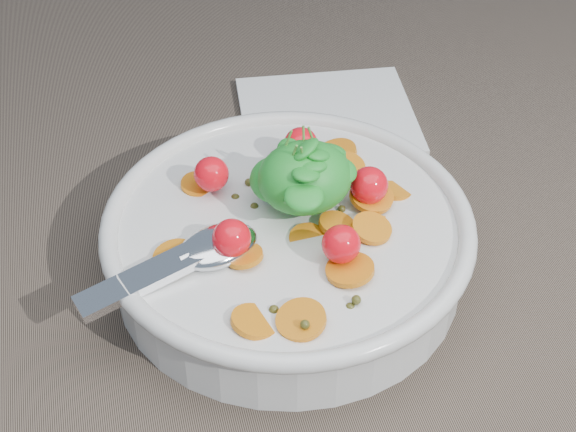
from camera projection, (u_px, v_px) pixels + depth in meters
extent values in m
plane|color=brown|center=(315.00, 285.00, 0.57)|extent=(6.00, 6.00, 0.00)
cylinder|color=silver|center=(288.00, 248.00, 0.56)|extent=(0.22, 0.22, 0.04)
torus|color=silver|center=(288.00, 223.00, 0.55)|extent=(0.23, 0.23, 0.01)
cylinder|color=silver|center=(288.00, 269.00, 0.57)|extent=(0.11, 0.11, 0.01)
cylinder|color=brown|center=(288.00, 248.00, 0.56)|extent=(0.20, 0.20, 0.03)
cylinder|color=orange|center=(371.00, 196.00, 0.56)|extent=(0.04, 0.04, 0.01)
cylinder|color=orange|center=(292.00, 202.00, 0.57)|extent=(0.03, 0.03, 0.01)
cylinder|color=orange|center=(222.00, 246.00, 0.53)|extent=(0.04, 0.04, 0.01)
cylinder|color=orange|center=(301.00, 320.00, 0.48)|extent=(0.04, 0.04, 0.01)
cylinder|color=orange|center=(372.00, 228.00, 0.54)|extent=(0.03, 0.03, 0.01)
cylinder|color=orange|center=(353.00, 187.00, 0.58)|extent=(0.03, 0.03, 0.01)
cylinder|color=orange|center=(308.00, 240.00, 0.54)|extent=(0.03, 0.03, 0.01)
cylinder|color=orange|center=(396.00, 191.00, 0.57)|extent=(0.03, 0.03, 0.01)
cylinder|color=orange|center=(387.00, 233.00, 0.54)|extent=(0.03, 0.03, 0.01)
cylinder|color=orange|center=(345.00, 168.00, 0.58)|extent=(0.04, 0.04, 0.01)
cylinder|color=orange|center=(337.00, 153.00, 0.60)|extent=(0.03, 0.03, 0.01)
cylinder|color=orange|center=(175.00, 256.00, 0.52)|extent=(0.03, 0.03, 0.01)
cylinder|color=orange|center=(337.00, 225.00, 0.54)|extent=(0.03, 0.03, 0.01)
cylinder|color=orange|center=(255.00, 322.00, 0.49)|extent=(0.03, 0.03, 0.01)
cylinder|color=orange|center=(244.00, 256.00, 0.52)|extent=(0.03, 0.03, 0.01)
cylinder|color=orange|center=(350.00, 270.00, 0.51)|extent=(0.04, 0.04, 0.01)
cylinder|color=orange|center=(198.00, 185.00, 0.57)|extent=(0.03, 0.03, 0.01)
sphere|color=#424116|center=(274.00, 310.00, 0.49)|extent=(0.01, 0.01, 0.01)
sphere|color=#424116|center=(254.00, 207.00, 0.56)|extent=(0.01, 0.01, 0.01)
sphere|color=#424116|center=(328.00, 245.00, 0.53)|extent=(0.01, 0.01, 0.01)
sphere|color=#424116|center=(235.00, 198.00, 0.57)|extent=(0.01, 0.01, 0.01)
sphere|color=#424116|center=(249.00, 182.00, 0.57)|extent=(0.01, 0.01, 0.01)
sphere|color=#424116|center=(305.00, 324.00, 0.48)|extent=(0.01, 0.01, 0.01)
sphere|color=#424116|center=(161.00, 275.00, 0.51)|extent=(0.00, 0.00, 0.00)
sphere|color=#424116|center=(306.00, 163.00, 0.59)|extent=(0.00, 0.00, 0.00)
sphere|color=#424116|center=(327.00, 242.00, 0.53)|extent=(0.01, 0.01, 0.01)
sphere|color=#424116|center=(356.00, 300.00, 0.49)|extent=(0.01, 0.01, 0.01)
sphere|color=#424116|center=(350.00, 308.00, 0.50)|extent=(0.01, 0.01, 0.01)
sphere|color=#424116|center=(308.00, 197.00, 0.57)|extent=(0.00, 0.00, 0.00)
sphere|color=#424116|center=(342.00, 209.00, 0.56)|extent=(0.01, 0.01, 0.01)
sphere|color=red|center=(369.00, 185.00, 0.55)|extent=(0.02, 0.02, 0.02)
sphere|color=red|center=(301.00, 144.00, 0.58)|extent=(0.02, 0.02, 0.02)
sphere|color=red|center=(211.00, 174.00, 0.56)|extent=(0.02, 0.02, 0.02)
sphere|color=red|center=(232.00, 238.00, 0.52)|extent=(0.02, 0.02, 0.02)
sphere|color=red|center=(341.00, 244.00, 0.51)|extent=(0.02, 0.02, 0.02)
ellipsoid|color=green|center=(305.00, 178.00, 0.54)|extent=(0.06, 0.05, 0.04)
ellipsoid|color=green|center=(277.00, 180.00, 0.55)|extent=(0.03, 0.03, 0.03)
ellipsoid|color=green|center=(321.00, 165.00, 0.55)|extent=(0.03, 0.03, 0.01)
ellipsoid|color=green|center=(308.00, 169.00, 0.53)|extent=(0.02, 0.02, 0.02)
ellipsoid|color=green|center=(311.00, 158.00, 0.53)|extent=(0.02, 0.02, 0.02)
ellipsoid|color=green|center=(304.00, 196.00, 0.51)|extent=(0.03, 0.03, 0.01)
ellipsoid|color=green|center=(290.00, 151.00, 0.55)|extent=(0.02, 0.02, 0.01)
ellipsoid|color=green|center=(299.00, 197.00, 0.52)|extent=(0.02, 0.02, 0.02)
ellipsoid|color=green|center=(345.00, 171.00, 0.54)|extent=(0.02, 0.02, 0.01)
ellipsoid|color=green|center=(329.00, 157.00, 0.54)|extent=(0.02, 0.02, 0.01)
ellipsoid|color=green|center=(305.00, 154.00, 0.53)|extent=(0.02, 0.02, 0.02)
ellipsoid|color=green|center=(320.00, 165.00, 0.54)|extent=(0.02, 0.02, 0.02)
ellipsoid|color=green|center=(331.00, 150.00, 0.55)|extent=(0.03, 0.03, 0.02)
ellipsoid|color=green|center=(307.00, 163.00, 0.54)|extent=(0.02, 0.02, 0.02)
ellipsoid|color=green|center=(309.00, 186.00, 0.53)|extent=(0.02, 0.02, 0.01)
ellipsoid|color=green|center=(306.00, 174.00, 0.52)|extent=(0.03, 0.03, 0.01)
ellipsoid|color=green|center=(306.00, 159.00, 0.56)|extent=(0.02, 0.02, 0.01)
ellipsoid|color=green|center=(300.00, 176.00, 0.53)|extent=(0.03, 0.03, 0.02)
ellipsoid|color=green|center=(313.00, 156.00, 0.54)|extent=(0.02, 0.02, 0.01)
ellipsoid|color=green|center=(302.00, 176.00, 0.53)|extent=(0.02, 0.03, 0.02)
ellipsoid|color=green|center=(312.00, 165.00, 0.52)|extent=(0.02, 0.02, 0.01)
ellipsoid|color=green|center=(305.00, 152.00, 0.55)|extent=(0.02, 0.02, 0.02)
ellipsoid|color=green|center=(305.00, 150.00, 0.52)|extent=(0.03, 0.03, 0.02)
ellipsoid|color=green|center=(343.00, 171.00, 0.53)|extent=(0.03, 0.03, 0.01)
ellipsoid|color=green|center=(318.00, 155.00, 0.52)|extent=(0.02, 0.02, 0.01)
ellipsoid|color=green|center=(289.00, 179.00, 0.53)|extent=(0.03, 0.03, 0.01)
cylinder|color=#4C8C33|center=(304.00, 168.00, 0.53)|extent=(0.01, 0.01, 0.04)
cylinder|color=#4C8C33|center=(318.00, 154.00, 0.54)|extent=(0.01, 0.01, 0.04)
cylinder|color=#4C8C33|center=(304.00, 156.00, 0.54)|extent=(0.00, 0.01, 0.04)
cylinder|color=#4C8C33|center=(282.00, 156.00, 0.54)|extent=(0.01, 0.00, 0.04)
cylinder|color=#4C8C33|center=(288.00, 167.00, 0.53)|extent=(0.01, 0.01, 0.04)
ellipsoid|color=silver|center=(218.00, 246.00, 0.52)|extent=(0.06, 0.05, 0.02)
cube|color=silver|center=(157.00, 272.00, 0.51)|extent=(0.10, 0.05, 0.01)
cylinder|color=silver|center=(194.00, 255.00, 0.52)|extent=(0.02, 0.01, 0.01)
cube|color=white|center=(328.00, 115.00, 0.70)|extent=(0.15, 0.13, 0.01)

